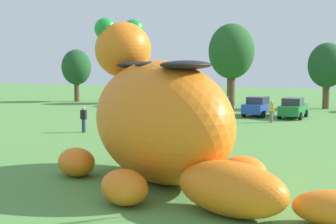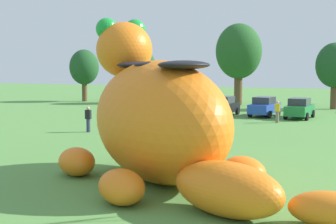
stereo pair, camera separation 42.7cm
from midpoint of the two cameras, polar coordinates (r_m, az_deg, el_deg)
The scene contains 13 objects.
ground_plane at distance 18.12m, azimuth 0.39°, elevation -8.30°, with size 160.00×160.00×0.00m, color #568E42.
giant_inflatable_creature at distance 17.55m, azimuth -0.44°, elevation -0.89°, with size 11.98×9.22×6.48m.
car_orange at distance 44.57m, azimuth -1.77°, elevation 1.11°, with size 2.43×4.32×1.72m.
car_yellow at distance 43.98m, azimuth 3.00°, elevation 1.05°, with size 2.44×4.32×1.72m.
car_black at distance 41.56m, azimuth 7.15°, elevation 0.75°, with size 2.20×4.23×1.72m.
car_blue at distance 41.47m, azimuth 12.04°, elevation 0.65°, with size 2.38×4.30×1.72m.
car_green at distance 40.54m, azimuth 16.14°, elevation 0.44°, with size 2.27×4.26×1.72m.
tree_far_left at distance 58.94m, azimuth -10.04°, elevation 5.40°, with size 3.64×3.64×6.45m.
tree_left at distance 55.22m, azimuth -3.07°, elevation 5.37°, with size 3.55×3.55×6.31m.
tree_mid_left at distance 53.17m, azimuth 8.90°, elevation 7.31°, with size 5.16×5.16×9.15m.
tree_centre_left at distance 50.35m, azimuth 20.02°, elevation 5.36°, with size 3.82×3.82×6.77m.
spectator_mid_field at distance 31.27m, azimuth -9.37°, elevation -0.90°, with size 0.38×0.26×1.71m.
spectator_by_cars at distance 37.00m, azimuth 13.59°, elevation 0.02°, with size 0.38×0.26×1.71m.
Camera 2 is at (6.67, -16.28, 4.36)m, focal length 49.68 mm.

